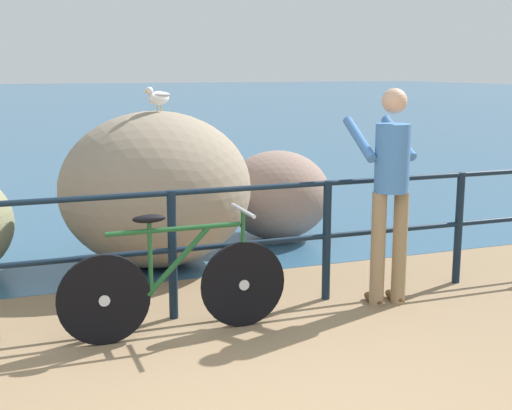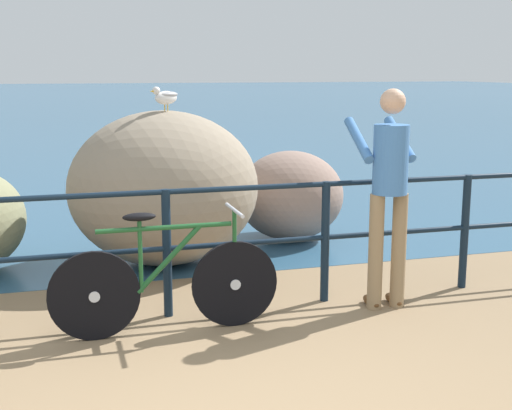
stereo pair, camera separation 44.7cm
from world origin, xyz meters
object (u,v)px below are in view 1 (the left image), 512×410
object	(u,v)px
breakwater_boulder_main	(156,189)
seagull	(158,97)
bicycle	(176,284)
breakwater_boulder_right	(277,195)
person_at_railing	(390,186)

from	to	relation	value
breakwater_boulder_main	seagull	world-z (taller)	seagull
breakwater_boulder_main	seagull	distance (m)	0.91
bicycle	seagull	distance (m)	2.23
breakwater_boulder_main	breakwater_boulder_right	bearing A→B (deg)	21.48
breakwater_boulder_main	breakwater_boulder_right	distance (m)	1.67
person_at_railing	breakwater_boulder_right	bearing A→B (deg)	2.76
breakwater_boulder_main	seagull	xyz separation A→B (m)	(0.02, -0.10, 0.90)
bicycle	person_at_railing	xyz separation A→B (m)	(1.81, 0.07, 0.60)
person_at_railing	breakwater_boulder_main	size ratio (longest dim) A/B	0.94
breakwater_boulder_right	breakwater_boulder_main	bearing A→B (deg)	-158.52
breakwater_boulder_right	person_at_railing	bearing A→B (deg)	-90.25
breakwater_boulder_right	seagull	bearing A→B (deg)	-155.01
person_at_railing	breakwater_boulder_right	distance (m)	2.48
bicycle	seagull	xyz separation A→B (m)	(0.31, 1.79, 1.28)
person_at_railing	seagull	size ratio (longest dim) A/B	5.53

